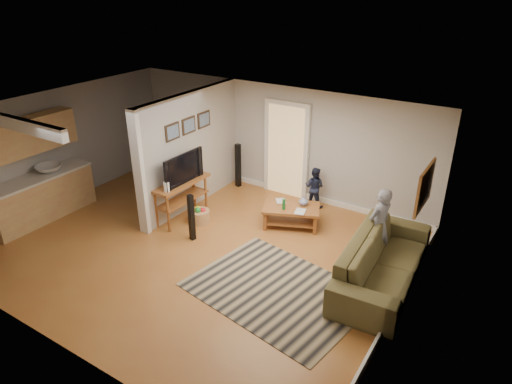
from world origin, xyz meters
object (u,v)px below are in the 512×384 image
speaker_right (238,165)px  toddler (313,206)px  coffee_table (292,211)px  child (374,259)px  speaker_left (191,218)px  toy_basket (200,216)px  sofa (380,281)px  tv_console (181,185)px

speaker_right → toddler: 2.08m
coffee_table → child: bearing=-8.6°
toddler → coffee_table: bearing=87.4°
coffee_table → speaker_right: 2.28m
speaker_left → toy_basket: speaker_left is taller
sofa → toddler: 2.87m
sofa → toddler: (-2.15, 1.90, 0.00)m
sofa → toy_basket: 3.83m
speaker_right → toy_basket: speaker_right is taller
speaker_left → speaker_right: speaker_right is taller
toy_basket → child: child is taller
coffee_table → speaker_right: size_ratio=1.20×
coffee_table → sofa: bearing=-21.9°
speaker_left → child: (3.22, 1.20, -0.47)m
tv_console → speaker_left: (0.71, -0.55, -0.29)m
speaker_left → speaker_right: (-0.64, 2.52, 0.06)m
speaker_right → child: speaker_right is taller
sofa → speaker_right: bearing=62.0°
sofa → child: bearing=23.8°
sofa → coffee_table: coffee_table is taller
tv_console → sofa: bearing=2.4°
tv_console → speaker_left: size_ratio=1.43×
sofa → toddler: toddler is taller
tv_console → child: bearing=10.9°
tv_console → speaker_right: bearing=89.4°
tv_console → child: (3.94, 0.65, -0.77)m
coffee_table → toy_basket: bearing=-152.5°
coffee_table → toddler: size_ratio=1.40×
toddler → toy_basket: bearing=45.9°
sofa → speaker_right: (-4.16, 1.90, 0.54)m
coffee_table → speaker_right: speaker_right is taller
speaker_left → child: bearing=34.4°
tv_console → coffee_table: bearing=25.5°
coffee_table → toddler: bearing=90.4°
speaker_left → toy_basket: bearing=130.4°
coffee_table → child: size_ratio=0.92×
sofa → toy_basket: size_ratio=6.63×
speaker_right → child: 4.12m
sofa → tv_console: 4.31m
coffee_table → toddler: 1.10m
toy_basket → toddler: size_ratio=0.44×
child → toddler: (-1.85, 1.32, 0.00)m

